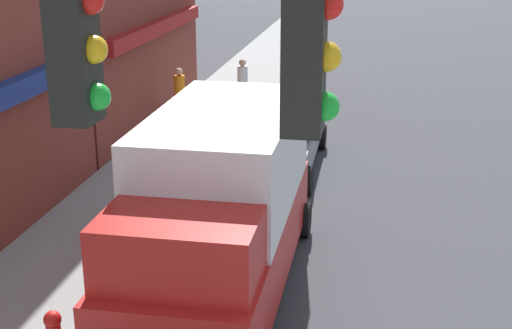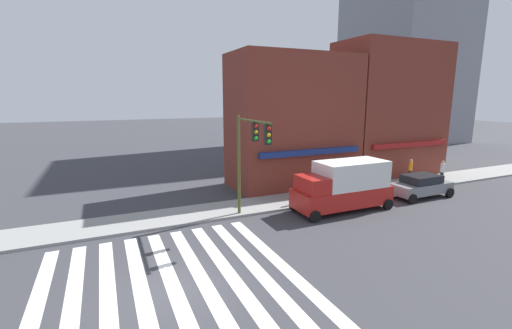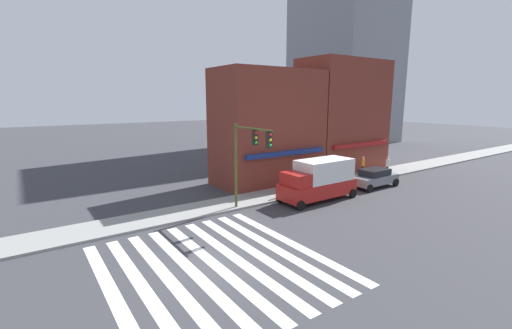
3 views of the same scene
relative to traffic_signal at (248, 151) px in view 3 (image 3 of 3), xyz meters
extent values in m
plane|color=#38383D|center=(-5.07, -4.85, -4.25)|extent=(200.00, 200.00, 0.00)
cube|color=gray|center=(-5.07, 2.65, -4.17)|extent=(120.00, 3.00, 0.15)
cube|color=silver|center=(-9.50, -4.85, -4.24)|extent=(0.56, 10.80, 0.01)
cube|color=silver|center=(-8.39, -4.85, -4.24)|extent=(0.56, 10.80, 0.01)
cube|color=silver|center=(-7.28, -4.85, -4.24)|extent=(0.56, 10.80, 0.01)
cube|color=silver|center=(-6.18, -4.85, -4.24)|extent=(0.56, 10.80, 0.01)
cube|color=silver|center=(-5.07, -4.85, -4.24)|extent=(0.56, 10.80, 0.01)
cube|color=silver|center=(-3.96, -4.85, -4.24)|extent=(0.56, 10.80, 0.01)
cube|color=silver|center=(-2.85, -4.85, -4.24)|extent=(0.56, 10.80, 0.01)
cube|color=silver|center=(-1.74, -4.85, -4.24)|extent=(0.56, 10.80, 0.01)
cube|color=silver|center=(-0.64, -4.85, -4.24)|extent=(0.56, 10.80, 0.01)
cube|color=maroon|center=(6.53, 6.65, 0.77)|extent=(9.67, 5.00, 10.03)
cube|color=navy|center=(6.53, 4.00, -1.25)|extent=(8.22, 0.30, 0.40)
cube|color=maroon|center=(16.25, 6.65, 1.46)|extent=(9.51, 5.00, 11.42)
cube|color=maroon|center=(16.25, 4.00, -1.25)|extent=(8.09, 0.30, 0.40)
cube|color=gray|center=(36.92, 24.72, 16.37)|extent=(14.38, 15.15, 41.23)
cylinder|color=#474C1E|center=(0.00, 1.55, -1.31)|extent=(0.18, 0.18, 5.88)
cylinder|color=#474C1E|center=(0.00, -0.51, 1.43)|extent=(0.12, 4.12, 0.12)
cube|color=black|center=(0.00, -0.72, 0.91)|extent=(0.32, 0.24, 0.95)
sphere|color=red|center=(0.00, -0.85, 1.20)|extent=(0.18, 0.18, 0.18)
sphere|color=#EAAD14|center=(0.00, -0.85, 0.90)|extent=(0.18, 0.18, 0.18)
sphere|color=green|center=(0.00, -0.85, 0.60)|extent=(0.18, 0.18, 0.18)
cube|color=black|center=(0.00, -2.16, 0.91)|extent=(0.32, 0.24, 0.95)
sphere|color=red|center=(0.00, -2.29, 1.20)|extent=(0.18, 0.18, 0.18)
sphere|color=#EAAD14|center=(0.00, -2.29, 0.90)|extent=(0.18, 0.18, 0.18)
sphere|color=green|center=(0.00, -2.29, 0.60)|extent=(0.18, 0.18, 0.18)
cube|color=#B21E19|center=(6.10, -0.15, -3.36)|extent=(6.20, 2.21, 1.10)
cube|color=silver|center=(6.72, -0.15, -2.01)|extent=(4.34, 2.21, 1.60)
cube|color=#B21E19|center=(4.12, -0.15, -2.36)|extent=(1.74, 2.09, 0.90)
cylinder|color=black|center=(3.41, 0.95, -3.91)|extent=(0.68, 0.22, 0.68)
cylinder|color=black|center=(3.41, -1.25, -3.91)|extent=(0.68, 0.22, 0.68)
cylinder|color=black|center=(8.79, 0.95, -3.91)|extent=(0.68, 0.22, 0.68)
cylinder|color=black|center=(8.79, -1.25, -3.91)|extent=(0.68, 0.22, 0.68)
cube|color=slate|center=(12.88, -0.15, -3.56)|extent=(4.41, 1.83, 0.70)
cube|color=black|center=(12.88, -0.15, -2.93)|extent=(2.43, 1.67, 0.55)
cylinder|color=black|center=(11.09, 0.75, -3.91)|extent=(0.68, 0.22, 0.68)
cylinder|color=black|center=(11.09, -1.05, -3.91)|extent=(0.68, 0.22, 0.68)
cylinder|color=black|center=(14.67, 0.75, -3.91)|extent=(0.68, 0.22, 0.68)
cylinder|color=black|center=(14.67, -1.05, -3.91)|extent=(0.68, 0.22, 0.68)
cylinder|color=#23232D|center=(15.64, 3.25, -3.67)|extent=(0.26, 0.26, 0.85)
cylinder|color=orange|center=(15.64, 3.25, -2.90)|extent=(0.32, 0.32, 0.70)
sphere|color=tan|center=(15.64, 3.25, -2.44)|extent=(0.22, 0.22, 0.22)
cylinder|color=#23232D|center=(10.12, 1.83, -3.67)|extent=(0.26, 0.26, 0.85)
cylinder|color=#2D4C9E|center=(10.12, 1.83, -2.90)|extent=(0.32, 0.32, 0.70)
sphere|color=tan|center=(10.12, 1.83, -2.44)|extent=(0.22, 0.22, 0.22)
cylinder|color=#23232D|center=(17.39, 1.71, -3.67)|extent=(0.26, 0.26, 0.85)
cylinder|color=silver|center=(17.39, 1.71, -2.90)|extent=(0.32, 0.32, 0.70)
sphere|color=tan|center=(17.39, 1.71, -2.44)|extent=(0.22, 0.22, 0.22)
cylinder|color=red|center=(3.58, 1.55, -3.77)|extent=(0.20, 0.20, 0.65)
sphere|color=red|center=(3.58, 1.55, -3.37)|extent=(0.24, 0.24, 0.24)
camera|label=1|loc=(-4.15, -2.62, 1.64)|focal=50.00mm
camera|label=2|loc=(-7.00, -16.38, 2.63)|focal=24.00mm
camera|label=3|loc=(-11.81, -17.86, 3.22)|focal=24.00mm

